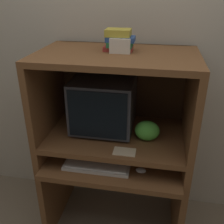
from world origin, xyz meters
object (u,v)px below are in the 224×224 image
Objects in this scene: mouse at (141,170)px; snack_bag at (147,131)px; storage_box at (121,45)px; crt_monitor at (104,104)px; keyboard at (97,166)px; book_stack at (119,40)px.

mouse is 0.25m from snack_bag.
snack_bag is 1.31× the size of storage_box.
storage_box is at bearing 128.20° from mouse.
snack_bag is (0.30, -0.10, -0.12)m from crt_monitor.
storage_box reaches higher than mouse.
storage_box is (0.11, 0.22, 0.73)m from keyboard.
keyboard is 2.31× the size of book_stack.
book_stack is 1.52× the size of storage_box.
storage_box is at bearing -60.40° from book_stack.
snack_bag is (0.30, 0.15, 0.21)m from keyboard.
book_stack is (0.10, 0.25, 0.75)m from keyboard.
mouse is at bearing -96.66° from snack_bag.
mouse is 0.81m from book_stack.
storage_box is at bearing -12.48° from crt_monitor.
book_stack is 0.04m from storage_box.
book_stack is (-0.20, 0.09, 0.54)m from snack_bag.
mouse is at bearing -51.80° from storage_box.
crt_monitor is at bearing 90.51° from keyboard.
mouse is 0.78m from storage_box.
mouse is at bearing -52.60° from book_stack.
keyboard is (0.00, -0.25, -0.33)m from crt_monitor.
book_stack is at bearing 154.90° from snack_bag.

